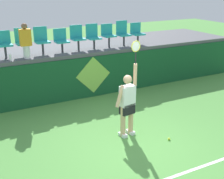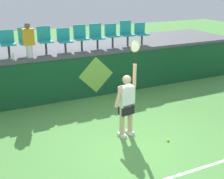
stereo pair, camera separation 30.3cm
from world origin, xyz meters
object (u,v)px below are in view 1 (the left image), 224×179
at_px(stadium_chair_6, 93,35).
at_px(spectator_0, 26,41).
at_px(tennis_player, 127,102).
at_px(stadium_chair_3, 42,39).
at_px(stadium_chair_2, 23,41).
at_px(stadium_chair_5, 77,36).
at_px(stadium_chair_7, 108,34).
at_px(stadium_chair_4, 61,39).
at_px(water_bottle, 10,58).
at_px(stadium_chair_1, 4,43).
at_px(tennis_ball, 169,139).
at_px(stadium_chair_8, 123,32).
at_px(stadium_chair_9, 137,32).

height_order(stadium_chair_6, spectator_0, spectator_0).
height_order(tennis_player, stadium_chair_3, tennis_player).
distance_m(stadium_chair_2, stadium_chair_5, 1.84).
relative_size(stadium_chair_2, stadium_chair_7, 1.07).
distance_m(stadium_chair_4, spectator_0, 1.32).
distance_m(water_bottle, spectator_0, 0.70).
bearing_deg(stadium_chair_7, stadium_chair_1, 179.98).
bearing_deg(stadium_chair_3, stadium_chair_4, -0.45).
height_order(stadium_chair_1, stadium_chair_3, stadium_chair_3).
distance_m(tennis_ball, spectator_0, 5.14).
bearing_deg(water_bottle, spectator_0, 11.76).
distance_m(tennis_player, stadium_chair_6, 3.88).
height_order(stadium_chair_2, stadium_chair_8, stadium_chair_8).
xyz_separation_m(stadium_chair_2, stadium_chair_9, (4.24, -0.01, -0.04)).
distance_m(stadium_chair_4, stadium_chair_6, 1.17).
height_order(water_bottle, stadium_chair_7, stadium_chair_7).
bearing_deg(stadium_chair_6, spectator_0, -170.50).
bearing_deg(stadium_chair_8, tennis_ball, -104.45).
xyz_separation_m(tennis_player, stadium_chair_5, (0.14, 3.65, 1.09)).
height_order(water_bottle, stadium_chair_3, stadium_chair_3).
bearing_deg(tennis_player, stadium_chair_4, 96.96).
xyz_separation_m(water_bottle, stadium_chair_9, (4.76, 0.51, 0.34)).
bearing_deg(water_bottle, stadium_chair_7, 8.13).
distance_m(stadium_chair_1, stadium_chair_7, 3.59).
bearing_deg(stadium_chair_4, tennis_ball, -74.17).
bearing_deg(stadium_chair_1, water_bottle, -84.32).
relative_size(tennis_ball, stadium_chair_9, 0.08).
relative_size(tennis_ball, stadium_chair_8, 0.07).
bearing_deg(stadium_chair_5, stadium_chair_7, -0.28).
relative_size(tennis_player, stadium_chair_7, 3.00).
xyz_separation_m(tennis_ball, stadium_chair_5, (-0.66, 4.40, 1.97)).
bearing_deg(stadium_chair_2, spectator_0, -90.00).
bearing_deg(stadium_chair_4, stadium_chair_3, 179.55).
relative_size(tennis_player, stadium_chair_6, 2.86).
bearing_deg(stadium_chair_8, stadium_chair_2, -179.95).
bearing_deg(stadium_chair_2, stadium_chair_5, -0.04).
bearing_deg(stadium_chair_7, stadium_chair_2, 179.87).
bearing_deg(stadium_chair_9, spectator_0, -174.64).
height_order(water_bottle, stadium_chair_9, stadium_chair_9).
bearing_deg(spectator_0, tennis_ball, -57.95).
bearing_deg(stadium_chair_6, tennis_ball, -89.06).
xyz_separation_m(stadium_chair_1, stadium_chair_9, (4.81, -0.00, -0.03)).
bearing_deg(stadium_chair_7, stadium_chair_6, 179.11).
bearing_deg(stadium_chair_6, water_bottle, -170.10).
bearing_deg(water_bottle, stadium_chair_3, 24.63).
relative_size(tennis_player, stadium_chair_9, 3.11).
xyz_separation_m(tennis_player, stadium_chair_8, (1.93, 3.66, 1.11)).
xyz_separation_m(water_bottle, stadium_chair_1, (-0.05, 0.51, 0.37)).
relative_size(water_bottle, stadium_chair_8, 0.23).
xyz_separation_m(tennis_ball, stadium_chair_2, (-2.50, 4.40, 1.99)).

